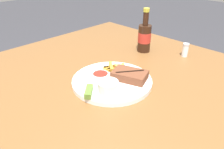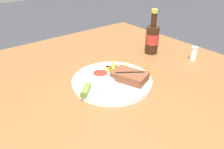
{
  "view_description": "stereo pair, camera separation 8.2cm",
  "coord_description": "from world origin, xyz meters",
  "px_view_note": "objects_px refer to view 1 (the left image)",
  "views": [
    {
      "loc": [
        0.51,
        -0.51,
        1.17
      ],
      "look_at": [
        0.0,
        0.0,
        0.77
      ],
      "focal_mm": 35.0,
      "sensor_mm": 36.0,
      "label": 1
    },
    {
      "loc": [
        0.56,
        -0.45,
        1.17
      ],
      "look_at": [
        0.0,
        0.0,
        0.77
      ],
      "focal_mm": 35.0,
      "sensor_mm": 36.0,
      "label": 2
    }
  ],
  "objects_px": {
    "beer_bottle": "(144,37)",
    "knife_utensil": "(120,76)",
    "dinner_plate": "(112,81)",
    "dipping_sauce_cup": "(101,76)",
    "steak_portion": "(130,75)",
    "pickle_spear": "(89,91)",
    "fork_utensil": "(103,70)",
    "coleslaw_cup": "(108,88)",
    "salt_shaker": "(185,50)"
  },
  "relations": [
    {
      "from": "steak_portion",
      "to": "knife_utensil",
      "type": "relative_size",
      "value": 0.92
    },
    {
      "from": "knife_utensil",
      "to": "beer_bottle",
      "type": "bearing_deg",
      "value": 42.52
    },
    {
      "from": "pickle_spear",
      "to": "steak_portion",
      "type": "bearing_deg",
      "value": 79.84
    },
    {
      "from": "beer_bottle",
      "to": "salt_shaker",
      "type": "height_order",
      "value": "beer_bottle"
    },
    {
      "from": "dinner_plate",
      "to": "beer_bottle",
      "type": "distance_m",
      "value": 0.36
    },
    {
      "from": "coleslaw_cup",
      "to": "fork_utensil",
      "type": "distance_m",
      "value": 0.18
    },
    {
      "from": "steak_portion",
      "to": "beer_bottle",
      "type": "bearing_deg",
      "value": 118.08
    },
    {
      "from": "beer_bottle",
      "to": "fork_utensil",
      "type": "bearing_deg",
      "value": -84.3
    },
    {
      "from": "dinner_plate",
      "to": "steak_portion",
      "type": "height_order",
      "value": "steak_portion"
    },
    {
      "from": "salt_shaker",
      "to": "dipping_sauce_cup",
      "type": "bearing_deg",
      "value": -102.2
    },
    {
      "from": "coleslaw_cup",
      "to": "salt_shaker",
      "type": "relative_size",
      "value": 1.06
    },
    {
      "from": "dipping_sauce_cup",
      "to": "fork_utensil",
      "type": "xyz_separation_m",
      "value": [
        -0.05,
        0.06,
        -0.01
      ]
    },
    {
      "from": "steak_portion",
      "to": "knife_utensil",
      "type": "bearing_deg",
      "value": -163.7
    },
    {
      "from": "knife_utensil",
      "to": "salt_shaker",
      "type": "relative_size",
      "value": 2.46
    },
    {
      "from": "pickle_spear",
      "to": "beer_bottle",
      "type": "height_order",
      "value": "beer_bottle"
    },
    {
      "from": "knife_utensil",
      "to": "salt_shaker",
      "type": "height_order",
      "value": "salt_shaker"
    },
    {
      "from": "dinner_plate",
      "to": "fork_utensil",
      "type": "relative_size",
      "value": 2.32
    },
    {
      "from": "dipping_sauce_cup",
      "to": "knife_utensil",
      "type": "distance_m",
      "value": 0.08
    },
    {
      "from": "dipping_sauce_cup",
      "to": "salt_shaker",
      "type": "relative_size",
      "value": 0.98
    },
    {
      "from": "dinner_plate",
      "to": "knife_utensil",
      "type": "distance_m",
      "value": 0.04
    },
    {
      "from": "salt_shaker",
      "to": "knife_utensil",
      "type": "bearing_deg",
      "value": -99.43
    },
    {
      "from": "knife_utensil",
      "to": "salt_shaker",
      "type": "distance_m",
      "value": 0.39
    },
    {
      "from": "dinner_plate",
      "to": "pickle_spear",
      "type": "distance_m",
      "value": 0.13
    },
    {
      "from": "salt_shaker",
      "to": "pickle_spear",
      "type": "bearing_deg",
      "value": -96.05
    },
    {
      "from": "dinner_plate",
      "to": "knife_utensil",
      "type": "bearing_deg",
      "value": 77.37
    },
    {
      "from": "salt_shaker",
      "to": "steak_portion",
      "type": "bearing_deg",
      "value": -94.1
    },
    {
      "from": "dinner_plate",
      "to": "dipping_sauce_cup",
      "type": "relative_size",
      "value": 4.8
    },
    {
      "from": "dinner_plate",
      "to": "knife_utensil",
      "type": "relative_size",
      "value": 1.91
    },
    {
      "from": "dinner_plate",
      "to": "dipping_sauce_cup",
      "type": "distance_m",
      "value": 0.05
    },
    {
      "from": "fork_utensil",
      "to": "dipping_sauce_cup",
      "type": "bearing_deg",
      "value": -32.03
    },
    {
      "from": "dinner_plate",
      "to": "salt_shaker",
      "type": "relative_size",
      "value": 4.69
    },
    {
      "from": "pickle_spear",
      "to": "fork_utensil",
      "type": "relative_size",
      "value": 0.49
    },
    {
      "from": "dinner_plate",
      "to": "coleslaw_cup",
      "type": "height_order",
      "value": "coleslaw_cup"
    },
    {
      "from": "coleslaw_cup",
      "to": "beer_bottle",
      "type": "xyz_separation_m",
      "value": [
        -0.17,
        0.42,
        0.03
      ]
    },
    {
      "from": "dipping_sauce_cup",
      "to": "pickle_spear",
      "type": "height_order",
      "value": "dipping_sauce_cup"
    },
    {
      "from": "beer_bottle",
      "to": "salt_shaker",
      "type": "xyz_separation_m",
      "value": [
        0.18,
        0.09,
        -0.04
      ]
    },
    {
      "from": "dinner_plate",
      "to": "dipping_sauce_cup",
      "type": "height_order",
      "value": "dipping_sauce_cup"
    },
    {
      "from": "fork_utensil",
      "to": "salt_shaker",
      "type": "height_order",
      "value": "salt_shaker"
    },
    {
      "from": "knife_utensil",
      "to": "pickle_spear",
      "type": "bearing_deg",
      "value": -156.75
    },
    {
      "from": "coleslaw_cup",
      "to": "salt_shaker",
      "type": "distance_m",
      "value": 0.51
    },
    {
      "from": "beer_bottle",
      "to": "knife_utensil",
      "type": "bearing_deg",
      "value": -68.71
    },
    {
      "from": "coleslaw_cup",
      "to": "fork_utensil",
      "type": "height_order",
      "value": "coleslaw_cup"
    },
    {
      "from": "coleslaw_cup",
      "to": "salt_shaker",
      "type": "height_order",
      "value": "coleslaw_cup"
    },
    {
      "from": "coleslaw_cup",
      "to": "salt_shaker",
      "type": "bearing_deg",
      "value": 89.28
    },
    {
      "from": "steak_portion",
      "to": "coleslaw_cup",
      "type": "bearing_deg",
      "value": -81.3
    },
    {
      "from": "fork_utensil",
      "to": "pickle_spear",
      "type": "bearing_deg",
      "value": -41.53
    },
    {
      "from": "steak_portion",
      "to": "coleslaw_cup",
      "type": "height_order",
      "value": "coleslaw_cup"
    },
    {
      "from": "coleslaw_cup",
      "to": "steak_portion",
      "type": "bearing_deg",
      "value": 98.7
    },
    {
      "from": "dipping_sauce_cup",
      "to": "salt_shaker",
      "type": "xyz_separation_m",
      "value": [
        0.1,
        0.46,
        -0.0
      ]
    },
    {
      "from": "coleslaw_cup",
      "to": "pickle_spear",
      "type": "height_order",
      "value": "coleslaw_cup"
    }
  ]
}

